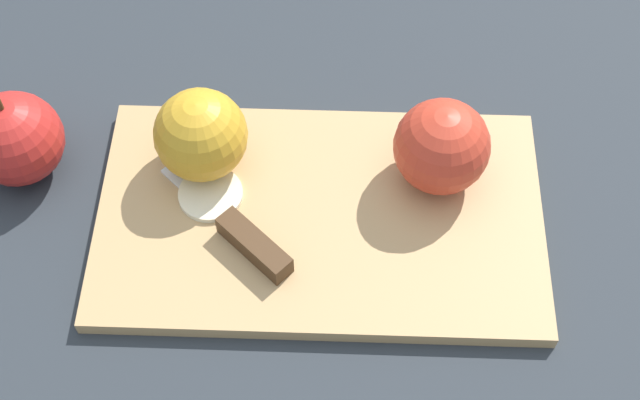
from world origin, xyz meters
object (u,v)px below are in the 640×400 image
at_px(apple_half_left, 442,147).
at_px(knife, 247,240).
at_px(apple_whole, 16,139).
at_px(apple_half_right, 201,135).

relative_size(apple_half_left, knife, 0.61).
relative_size(apple_half_left, apple_whole, 0.86).
distance_m(apple_half_left, knife, 0.18).
bearing_deg(apple_half_right, apple_half_left, 83.73).
xyz_separation_m(apple_half_right, apple_whole, (0.16, 0.02, -0.01)).
distance_m(apple_half_right, knife, 0.10).
distance_m(apple_half_left, apple_whole, 0.37).
xyz_separation_m(apple_half_left, apple_half_right, (0.20, 0.02, -0.00)).
bearing_deg(apple_whole, apple_half_left, -172.46).
relative_size(apple_half_right, apple_whole, 0.85).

